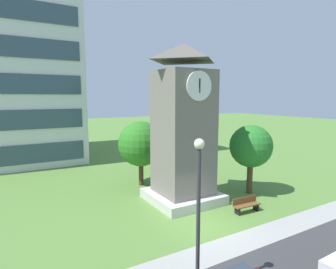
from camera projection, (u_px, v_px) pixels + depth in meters
name	position (u px, v px, depth m)	size (l,w,h in m)	color
ground_plane	(205.00, 227.00, 14.93)	(160.00, 160.00, 0.00)	#567F38
kerb_strip	(233.00, 245.00, 13.08)	(120.00, 1.60, 0.01)	#9E9E99
clock_tower	(183.00, 133.00, 18.14)	(4.29, 4.29, 10.14)	slate
park_bench	(246.00, 205.00, 16.82)	(1.83, 0.59, 0.88)	brown
street_lamp	(199.00, 198.00, 9.53)	(0.36, 0.36, 5.48)	#333338
tree_streetside	(251.00, 147.00, 19.84)	(3.00, 3.00, 4.91)	#513823
tree_by_building	(141.00, 144.00, 21.64)	(3.48, 3.48, 5.02)	#513823
tree_near_tower	(169.00, 125.00, 27.71)	(3.43, 3.43, 5.83)	#513823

